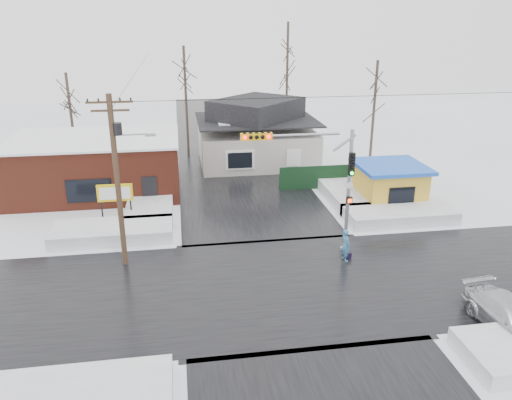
{
  "coord_description": "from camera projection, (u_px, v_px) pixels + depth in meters",
  "views": [
    {
      "loc": [
        -4.8,
        -21.12,
        12.41
      ],
      "look_at": [
        -0.84,
        4.13,
        3.0
      ],
      "focal_mm": 35.0,
      "sensor_mm": 36.0,
      "label": 1
    }
  ],
  "objects": [
    {
      "name": "tree_far_left",
      "position": [
        185.0,
        69.0,
        45.35
      ],
      "size": [
        3.0,
        3.0,
        10.0
      ],
      "color": "#332821",
      "rests_on": "ground"
    },
    {
      "name": "tree_far_mid",
      "position": [
        288.0,
        48.0,
        48.11
      ],
      "size": [
        3.0,
        3.0,
        12.0
      ],
      "color": "#332821",
      "rests_on": "ground"
    },
    {
      "name": "marquee_sign",
      "position": [
        115.0,
        194.0,
        31.4
      ],
      "size": [
        2.2,
        0.21,
        2.55
      ],
      "color": "black",
      "rests_on": "ground"
    },
    {
      "name": "snowbank_nside_w",
      "position": [
        151.0,
        201.0,
        34.54
      ],
      "size": [
        3.0,
        8.0,
        0.8
      ],
      "primitive_type": "cube",
      "color": "white",
      "rests_on": "ground"
    },
    {
      "name": "shopping_bag",
      "position": [
        349.0,
        257.0,
        27.06
      ],
      "size": [
        0.3,
        0.22,
        0.35
      ],
      "primitive_type": "cube",
      "rotation": [
        0.0,
        0.0,
        0.42
      ],
      "color": "black",
      "rests_on": "ground"
    },
    {
      "name": "house",
      "position": [
        256.0,
        134.0,
        44.35
      ],
      "size": [
        10.4,
        8.4,
        5.76
      ],
      "color": "beige",
      "rests_on": "ground"
    },
    {
      "name": "pedestrian",
      "position": [
        345.0,
        245.0,
        26.7
      ],
      "size": [
        0.59,
        0.75,
        1.81
      ],
      "primitive_type": "imported",
      "rotation": [
        0.0,
        0.0,
        1.84
      ],
      "color": "teal",
      "rests_on": "ground"
    },
    {
      "name": "ground",
      "position": [
        286.0,
        285.0,
        24.57
      ],
      "size": [
        120.0,
        120.0,
        0.0
      ],
      "primitive_type": "plane",
      "color": "white",
      "rests_on": "ground"
    },
    {
      "name": "tree_far_west",
      "position": [
        68.0,
        92.0,
        42.59
      ],
      "size": [
        3.0,
        3.0,
        8.0
      ],
      "color": "#332821",
      "rests_on": "ground"
    },
    {
      "name": "snowbank_nw",
      "position": [
        113.0,
        232.0,
        29.61
      ],
      "size": [
        7.0,
        3.0,
        0.8
      ],
      "primitive_type": "cube",
      "color": "white",
      "rests_on": "ground"
    },
    {
      "name": "car",
      "position": [
        511.0,
        317.0,
        20.69
      ],
      "size": [
        2.41,
        4.89,
        1.37
      ],
      "primitive_type": "imported",
      "rotation": [
        0.0,
        0.0,
        0.11
      ],
      "color": "silver",
      "rests_on": "ground"
    },
    {
      "name": "brick_building",
      "position": [
        97.0,
        165.0,
        37.08
      ],
      "size": [
        12.2,
        8.2,
        4.12
      ],
      "color": "maroon",
      "rests_on": "ground"
    },
    {
      "name": "road_ns",
      "position": [
        286.0,
        285.0,
        24.57
      ],
      "size": [
        10.0,
        120.0,
        0.02
      ],
      "primitive_type": "cube",
      "color": "black",
      "rests_on": "ground"
    },
    {
      "name": "road_ew",
      "position": [
        286.0,
        285.0,
        24.57
      ],
      "size": [
        120.0,
        10.0,
        0.02
      ],
      "primitive_type": "cube",
      "color": "black",
      "rests_on": "ground"
    },
    {
      "name": "kiosk",
      "position": [
        389.0,
        184.0,
        34.71
      ],
      "size": [
        4.6,
        4.6,
        2.88
      ],
      "color": "gold",
      "rests_on": "ground"
    },
    {
      "name": "utility_pole",
      "position": [
        118.0,
        172.0,
        24.9
      ],
      "size": [
        3.15,
        0.44,
        9.0
      ],
      "color": "#382619",
      "rests_on": "ground"
    },
    {
      "name": "tree_far_right",
      "position": [
        376.0,
        83.0,
        42.38
      ],
      "size": [
        3.0,
        3.0,
        9.0
      ],
      "color": "#332821",
      "rests_on": "ground"
    },
    {
      "name": "snowbank_nside_e",
      "position": [
        345.0,
        191.0,
        36.57
      ],
      "size": [
        3.0,
        8.0,
        0.8
      ],
      "primitive_type": "cube",
      "color": "white",
      "rests_on": "ground"
    },
    {
      "name": "fence",
      "position": [
        331.0,
        177.0,
        38.18
      ],
      "size": [
        8.0,
        0.12,
        1.8
      ],
      "primitive_type": "cube",
      "color": "black",
      "rests_on": "ground"
    },
    {
      "name": "snowbank_ne",
      "position": [
        399.0,
        214.0,
        32.23
      ],
      "size": [
        7.0,
        3.0,
        0.8
      ],
      "primitive_type": "cube",
      "color": "white",
      "rests_on": "ground"
    },
    {
      "name": "traffic_signal",
      "position": [
        321.0,
        177.0,
        26.11
      ],
      "size": [
        6.05,
        0.68,
        7.0
      ],
      "color": "gray",
      "rests_on": "ground"
    }
  ]
}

